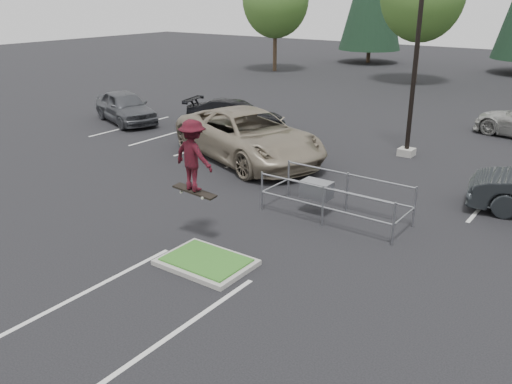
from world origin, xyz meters
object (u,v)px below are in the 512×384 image
Objects in this scene: decid_a at (276,1)px; cart_corral at (321,190)px; car_l_black at (235,115)px; car_l_grey at (125,107)px; car_l_tan at (248,135)px; light_pole at (418,41)px; skateboarder at (193,156)px.

decid_a reaches higher than cart_corral.
cart_corral is 11.17m from car_l_black.
car_l_grey is (-14.19, 4.99, 0.03)m from cart_corral.
car_l_tan is at bearing -79.78° from car_l_grey.
light_pole is 4.99× the size of skateboarder.
light_pole is 2.05× the size of car_l_black.
car_l_grey is at bearing -169.73° from light_pole.
skateboarder reaches higher than car_l_grey.
light_pole is 9.34m from car_l_black.
car_l_grey is at bearing -30.40° from skateboarder.
car_l_grey is at bearing 100.21° from car_l_tan.
car_l_tan is 9.14m from car_l_grey.
car_l_tan is 1.52× the size of car_l_grey.
car_l_tan is (-5.00, -4.15, -3.57)m from light_pole.
decid_a is 2.06× the size of cart_corral.
car_l_black is at bearing -49.32° from car_l_grey.
decid_a is at bearing 126.89° from cart_corral.
light_pole is 11.35m from skateboarder.
car_l_black is (-6.80, 10.50, -1.63)m from skateboarder.
car_l_tan is at bearing -140.33° from light_pole.
cart_corral is at bearing -88.59° from light_pole.
decid_a is at bearing -55.80° from skateboarder.
decid_a is at bearing 32.72° from car_l_grey.
car_l_black is at bearing -61.63° from decid_a.
decid_a is (-18.51, 18.03, 1.02)m from light_pole.
car_l_tan is 1.44× the size of car_l_black.
cart_corral is 4.26m from skateboarder.
car_l_black is at bearing 141.74° from cart_corral.
car_l_black is at bearing -176.63° from light_pole.
decid_a is at bearing 14.79° from car_l_black.
car_l_black is (10.01, -18.53, -4.87)m from decid_a.
cart_corral is 15.04m from car_l_grey.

